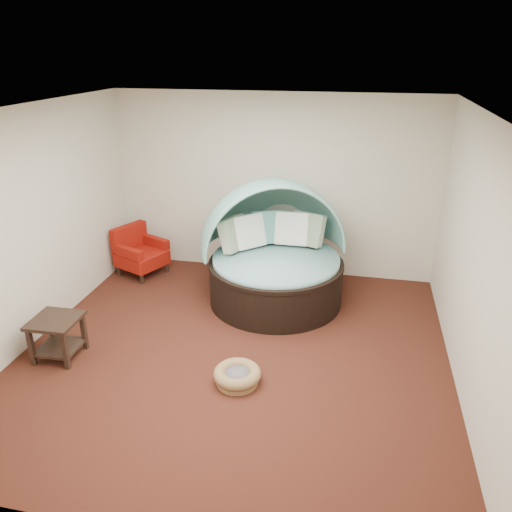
% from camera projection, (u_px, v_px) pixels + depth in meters
% --- Properties ---
extents(floor, '(5.00, 5.00, 0.00)m').
position_uv_depth(floor, '(235.00, 352.00, 5.99)').
color(floor, '#401912').
rests_on(floor, ground).
extents(wall_back, '(5.00, 0.00, 5.00)m').
position_uv_depth(wall_back, '(273.00, 186.00, 7.70)').
color(wall_back, beige).
rests_on(wall_back, floor).
extents(wall_front, '(5.00, 0.00, 5.00)m').
position_uv_depth(wall_front, '(135.00, 384.00, 3.19)').
color(wall_front, beige).
rests_on(wall_front, floor).
extents(wall_left, '(0.00, 5.00, 5.00)m').
position_uv_depth(wall_left, '(29.00, 228.00, 5.92)').
color(wall_left, beige).
rests_on(wall_left, floor).
extents(wall_right, '(0.00, 5.00, 5.00)m').
position_uv_depth(wall_right, '(476.00, 263.00, 4.97)').
color(wall_right, beige).
rests_on(wall_right, floor).
extents(ceiling, '(5.00, 5.00, 0.00)m').
position_uv_depth(ceiling, '(230.00, 112.00, 4.90)').
color(ceiling, white).
rests_on(ceiling, wall_back).
extents(canopy_daybed, '(2.50, 2.47, 1.73)m').
position_uv_depth(canopy_daybed, '(274.00, 246.00, 6.99)').
color(canopy_daybed, black).
rests_on(canopy_daybed, floor).
extents(pet_basket, '(0.69, 0.69, 0.18)m').
position_uv_depth(pet_basket, '(237.00, 375.00, 5.42)').
color(pet_basket, brown).
rests_on(pet_basket, floor).
extents(red_armchair, '(0.87, 0.87, 0.78)m').
position_uv_depth(red_armchair, '(139.00, 252.00, 7.95)').
color(red_armchair, black).
rests_on(red_armchair, floor).
extents(side_table, '(0.54, 0.54, 0.51)m').
position_uv_depth(side_table, '(57.00, 332.00, 5.79)').
color(side_table, black).
rests_on(side_table, floor).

